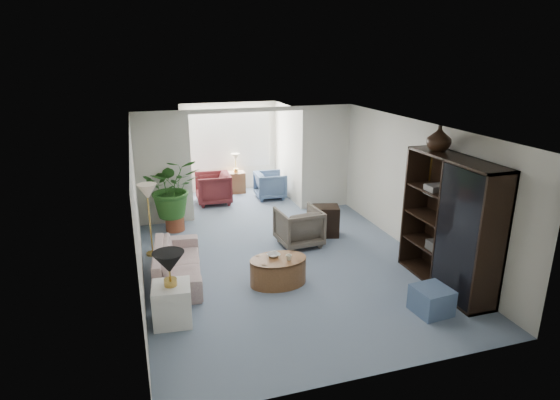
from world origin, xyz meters
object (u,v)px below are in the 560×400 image
object	(u,v)px
side_table_dark	(326,221)
entertainment_cabinet	(450,224)
ottoman	(432,300)
sunroom_table	(236,182)
sunroom_chair_blue	(270,185)
coffee_cup	(289,257)
framed_picture	(422,167)
plant_pot	(175,223)
wingback_chair	(299,227)
coffee_table	(278,271)
end_table	(172,304)
cabinet_urn	(439,138)
coffee_bowl	(273,255)
table_lamp	(169,263)
sofa	(177,263)
floor_lamp	(147,192)
sunroom_chair_maroon	(213,188)

from	to	relation	value
side_table_dark	entertainment_cabinet	world-z (taller)	entertainment_cabinet
ottoman	sunroom_table	xyz separation A→B (m)	(-1.44, 6.86, 0.09)
side_table_dark	sunroom_chair_blue	xyz separation A→B (m)	(-0.37, 2.84, 0.03)
ottoman	coffee_cup	bearing A→B (deg)	140.54
entertainment_cabinet	sunroom_table	distance (m)	6.59
framed_picture	coffee_cup	bearing A→B (deg)	-170.31
side_table_dark	plant_pot	distance (m)	3.23
wingback_chair	sunroom_chair_blue	distance (m)	3.16
framed_picture	coffee_table	bearing A→B (deg)	-172.81
end_table	coffee_cup	world-z (taller)	end_table
cabinet_urn	sunroom_table	size ratio (longest dim) A/B	0.72
end_table	ottoman	xyz separation A→B (m)	(3.66, -0.88, -0.09)
coffee_bowl	sunroom_chair_blue	world-z (taller)	sunroom_chair_blue
coffee_table	plant_pot	bearing A→B (deg)	115.49
table_lamp	wingback_chair	size ratio (longest dim) A/B	0.53
coffee_table	coffee_cup	bearing A→B (deg)	-33.69
coffee_bowl	side_table_dark	distance (m)	2.31
coffee_bowl	ottoman	distance (m)	2.55
plant_pot	sunroom_chair_blue	distance (m)	3.07
end_table	sofa	bearing A→B (deg)	81.57
floor_lamp	coffee_bowl	distance (m)	2.66
side_table_dark	framed_picture	bearing A→B (deg)	-47.78
cabinet_urn	floor_lamp	bearing A→B (deg)	154.46
framed_picture	coffee_cup	world-z (taller)	framed_picture
floor_lamp	table_lamp	bearing A→B (deg)	-86.02
entertainment_cabinet	sunroom_chair_blue	bearing A→B (deg)	104.42
sofa	end_table	distance (m)	1.36
floor_lamp	side_table_dark	bearing A→B (deg)	-1.21
framed_picture	sunroom_table	bearing A→B (deg)	115.55
sofa	plant_pot	bearing A→B (deg)	1.60
coffee_table	sunroom_table	xyz separation A→B (m)	(0.45, 5.33, 0.06)
coffee_cup	cabinet_urn	xyz separation A→B (m)	(2.44, -0.26, 1.86)
framed_picture	coffee_bowl	size ratio (longest dim) A/B	2.40
sunroom_chair_maroon	cabinet_urn	bearing A→B (deg)	32.70
wingback_chair	sofa	bearing A→B (deg)	12.65
entertainment_cabinet	plant_pot	distance (m)	5.61
entertainment_cabinet	plant_pot	size ratio (longest dim) A/B	5.39
entertainment_cabinet	sunroom_table	xyz separation A→B (m)	(-2.15, 6.18, -0.79)
table_lamp	sunroom_chair_blue	world-z (taller)	table_lamp
coffee_table	sunroom_table	bearing A→B (deg)	85.22
sofa	coffee_table	distance (m)	1.72
ottoman	table_lamp	bearing A→B (deg)	166.49
floor_lamp	coffee_cup	xyz separation A→B (m)	(2.09, -1.91, -0.75)
coffee_bowl	side_table_dark	xyz separation A→B (m)	(1.62, 1.64, -0.16)
sofa	side_table_dark	world-z (taller)	side_table_dark
coffee_table	cabinet_urn	size ratio (longest dim) A/B	2.33
sofa	floor_lamp	xyz separation A→B (m)	(-0.37, 1.11, 0.97)
plant_pot	table_lamp	bearing A→B (deg)	-95.64
ottoman	sunroom_table	world-z (taller)	sunroom_table
ottoman	sunroom_chair_maroon	xyz separation A→B (m)	(-2.19, 6.11, 0.19)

